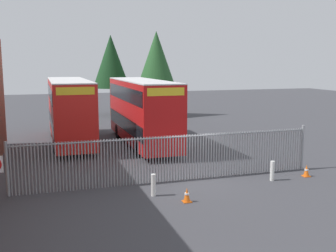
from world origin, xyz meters
name	(u,v)px	position (x,y,z in m)	size (l,w,h in m)	color
ground_plane	(150,147)	(0.00, 8.00, 0.00)	(100.00, 100.00, 0.00)	#3D3D42
palisade_fence	(172,157)	(-1.10, 0.00, 1.18)	(14.59, 0.14, 2.35)	gray
double_decker_bus_near_gate	(142,110)	(-0.32, 8.76, 2.42)	(2.54, 10.81, 4.42)	red
double_decker_bus_behind_fence_left	(70,109)	(-4.97, 10.87, 2.42)	(2.54, 10.81, 4.42)	red
bollard_near_left	(153,185)	(-2.50, -1.82, 0.47)	(0.20, 0.20, 0.95)	silver
bollard_center_front	(272,171)	(3.50, -1.36, 0.47)	(0.20, 0.20, 0.95)	silver
traffic_cone_by_gate	(306,171)	(5.50, -1.28, 0.29)	(0.34, 0.34, 0.59)	orange
traffic_cone_mid_forecourt	(187,195)	(-1.41, -2.94, 0.29)	(0.34, 0.34, 0.59)	orange
tree_tall_back	(111,62)	(0.42, 25.14, 5.68)	(3.88, 3.88, 8.47)	#4C3823
tree_short_side	(156,64)	(4.78, 22.98, 5.47)	(4.66, 4.66, 8.80)	#4C3823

